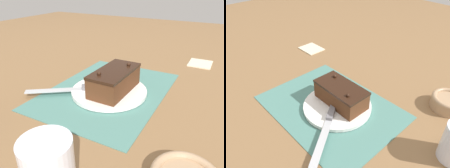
% 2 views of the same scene
% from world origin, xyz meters
% --- Properties ---
extents(ground_plane, '(3.00, 3.00, 0.00)m').
position_xyz_m(ground_plane, '(0.00, 0.00, 0.00)').
color(ground_plane, olive).
extents(placemat_woven, '(0.46, 0.34, 0.00)m').
position_xyz_m(placemat_woven, '(0.00, 0.00, 0.00)').
color(placemat_woven, slate).
rests_on(placemat_woven, ground_plane).
extents(cake_plate, '(0.23, 0.23, 0.01)m').
position_xyz_m(cake_plate, '(0.02, 0.01, 0.01)').
color(cake_plate, white).
rests_on(cake_plate, placemat_woven).
extents(chocolate_cake, '(0.18, 0.09, 0.08)m').
position_xyz_m(chocolate_cake, '(0.02, 0.03, 0.05)').
color(chocolate_cake, '#512D19').
rests_on(chocolate_cake, cake_plate).
extents(serving_knife, '(0.16, 0.21, 0.01)m').
position_xyz_m(serving_knife, '(0.06, -0.06, 0.02)').
color(serving_knife, slate).
rests_on(serving_knife, cake_plate).
extents(folded_napkin, '(0.11, 0.09, 0.01)m').
position_xyz_m(folded_napkin, '(-0.40, 0.22, 0.00)').
color(folded_napkin, beige).
rests_on(folded_napkin, ground_plane).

